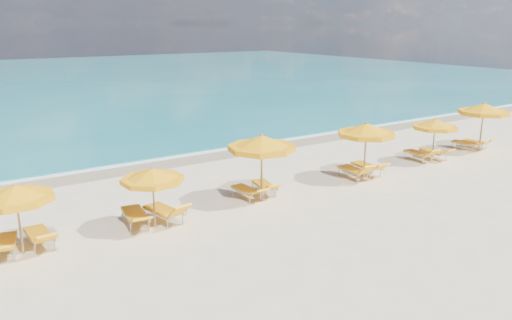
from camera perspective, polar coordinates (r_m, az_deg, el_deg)
ground_plane at (r=19.30m, az=2.45°, el=-4.43°), size 120.00×120.00×0.00m
ocean at (r=63.95m, az=-23.78°, el=8.21°), size 120.00×80.00×0.30m
wet_sand_band at (r=25.40m, az=-7.32°, el=0.33°), size 120.00×2.60×0.01m
foam_line at (r=26.10m, az=-8.10°, el=0.71°), size 120.00×1.20×0.03m
whitecap_near at (r=32.71m, az=-24.44°, el=2.45°), size 14.00×0.36×0.05m
whitecap_far at (r=43.46m, az=-7.53°, el=6.58°), size 18.00×0.30×0.05m
umbrella_1 at (r=15.72m, az=-25.80°, el=-3.52°), size 2.74×2.74×2.17m
umbrella_2 at (r=16.40m, az=-11.76°, el=-1.77°), size 2.59×2.59×2.10m
umbrella_3 at (r=18.53m, az=0.65°, el=1.89°), size 2.92×2.92×2.60m
umbrella_4 at (r=21.71m, az=12.50°, el=3.33°), size 3.04×3.04×2.51m
umbrella_5 at (r=25.44m, az=19.80°, el=3.84°), size 2.80×2.80×2.17m
umbrella_6 at (r=28.63m, az=24.59°, el=5.30°), size 3.27×3.27×2.60m
lounger_1_left at (r=16.44m, az=-26.73°, el=-8.93°), size 0.96×1.93×0.74m
lounger_1_right at (r=16.59m, az=-23.49°, el=-8.31°), size 0.71×1.89×0.79m
lounger_2_left at (r=17.20m, az=-13.62°, el=-6.54°), size 0.92×2.11×0.74m
lounger_2_right at (r=17.27m, az=-10.42°, el=-6.22°), size 1.04×2.05×0.93m
lounger_3_left at (r=19.23m, az=-1.06°, el=-3.83°), size 0.69×1.80×0.68m
lounger_3_right at (r=19.79m, az=0.97°, el=-3.25°), size 0.89×1.85×0.70m
lounger_4_left at (r=22.05m, az=11.09°, el=-1.52°), size 0.80×1.92×0.88m
lounger_4_right at (r=22.78m, az=12.55°, el=-1.06°), size 0.84×2.00×0.81m
lounger_5_left at (r=25.74m, az=18.08°, el=0.41°), size 0.74×1.87×0.81m
lounger_5_right at (r=26.38m, az=19.64°, el=0.60°), size 0.70×1.83×0.73m
lounger_6_left at (r=28.97m, az=22.86°, el=1.54°), size 0.89×1.87×0.65m
lounger_6_right at (r=29.60m, az=23.79°, el=1.68°), size 0.69×1.65×0.68m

